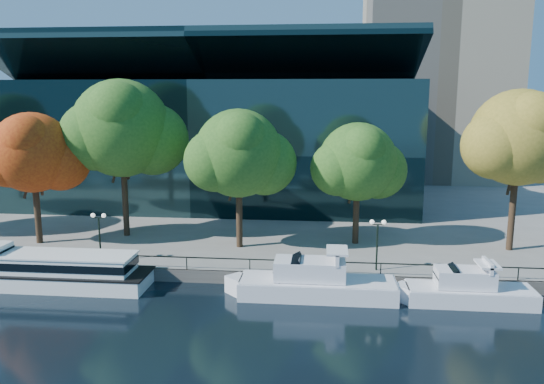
# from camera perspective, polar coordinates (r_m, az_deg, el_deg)

# --- Properties ---
(ground) EXTENTS (160.00, 160.00, 0.00)m
(ground) POSITION_cam_1_polar(r_m,az_deg,el_deg) (39.98, -10.31, -11.00)
(ground) COLOR black
(ground) RESTS_ON ground
(promenade) EXTENTS (90.00, 67.08, 1.00)m
(promenade) POSITION_cam_1_polar(r_m,az_deg,el_deg) (74.16, -2.61, -0.34)
(promenade) COLOR slate
(promenade) RESTS_ON ground
(railing) EXTENTS (88.20, 0.08, 0.99)m
(railing) POSITION_cam_1_polar(r_m,az_deg,el_deg) (42.28, -9.18, -6.97)
(railing) COLOR black
(railing) RESTS_ON promenade
(convention_building) EXTENTS (50.00, 24.57, 21.43)m
(convention_building) POSITION_cam_1_polar(r_m,az_deg,el_deg) (69.27, -6.51, 5.51)
(convention_building) COLOR black
(convention_building) RESTS_ON ground
(tour_boat) EXTENTS (16.71, 3.73, 3.17)m
(tour_boat) POSITION_cam_1_polar(r_m,az_deg,el_deg) (44.40, -23.20, -7.65)
(tour_boat) COLOR white
(tour_boat) RESTS_ON ground
(cruiser_near) EXTENTS (12.54, 3.23, 3.63)m
(cruiser_near) POSITION_cam_1_polar(r_m,az_deg,el_deg) (39.03, 4.17, -9.62)
(cruiser_near) COLOR white
(cruiser_near) RESTS_ON ground
(cruiser_far) EXTENTS (9.82, 2.72, 3.21)m
(cruiser_far) POSITION_cam_1_polar(r_m,az_deg,el_deg) (40.17, 19.96, -9.83)
(cruiser_far) COLOR white
(cruiser_far) RESTS_ON ground
(tree_1) EXTENTS (8.99, 7.37, 11.96)m
(tree_1) POSITION_cam_1_polar(r_m,az_deg,el_deg) (51.99, -24.25, 3.72)
(tree_1) COLOR black
(tree_1) RESTS_ON promenade
(tree_2) EXTENTS (11.42, 9.37, 14.92)m
(tree_2) POSITION_cam_1_polar(r_m,az_deg,el_deg) (51.70, -15.71, 6.40)
(tree_2) COLOR black
(tree_2) RESTS_ON promenade
(tree_3) EXTENTS (9.65, 7.91, 12.30)m
(tree_3) POSITION_cam_1_polar(r_m,az_deg,el_deg) (46.24, -3.43, 3.96)
(tree_3) COLOR black
(tree_3) RESTS_ON promenade
(tree_4) EXTENTS (8.78, 7.20, 11.06)m
(tree_4) POSITION_cam_1_polar(r_m,az_deg,el_deg) (48.02, 9.37, 3.03)
(tree_4) COLOR black
(tree_4) RESTS_ON promenade
(tree_5) EXTENTS (10.25, 8.40, 13.98)m
(tree_5) POSITION_cam_1_polar(r_m,az_deg,el_deg) (49.76, 25.19, 5.11)
(tree_5) COLOR black
(tree_5) RESTS_ON promenade
(lamp_1) EXTENTS (1.26, 0.36, 4.03)m
(lamp_1) POSITION_cam_1_polar(r_m,az_deg,el_deg) (45.34, -18.12, -3.48)
(lamp_1) COLOR black
(lamp_1) RESTS_ON promenade
(lamp_2) EXTENTS (1.26, 0.36, 4.03)m
(lamp_2) POSITION_cam_1_polar(r_m,az_deg,el_deg) (41.74, 11.28, -4.35)
(lamp_2) COLOR black
(lamp_2) RESTS_ON promenade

